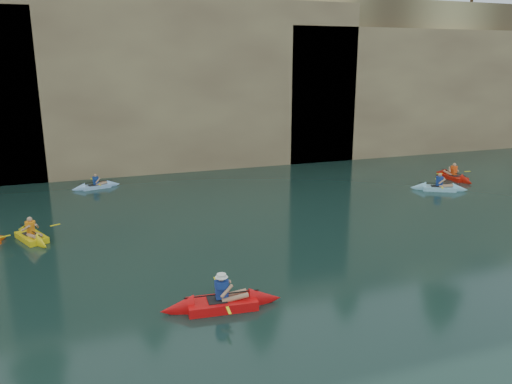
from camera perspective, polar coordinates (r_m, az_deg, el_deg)
name	(u,v)px	position (r m, az deg, el deg)	size (l,w,h in m)	color
ground	(304,343)	(13.67, 5.54, -16.75)	(160.00, 160.00, 0.00)	black
cliff	(142,76)	(40.82, -12.95, 12.80)	(70.00, 16.00, 12.00)	tan
cliff_slab_center	(187,83)	(33.87, -7.86, 12.19)	(24.00, 2.40, 11.40)	tan
cliff_slab_east	(436,90)	(42.84, 19.85, 10.93)	(26.00, 2.40, 9.84)	tan
sea_cave_center	(98,152)	(32.92, -17.65, 4.38)	(3.50, 1.00, 3.20)	black
sea_cave_east	(301,131)	(36.12, 5.15, 6.92)	(5.00, 1.00, 4.50)	black
main_kayaker	(222,303)	(15.19, -3.92, -12.51)	(3.71, 2.46, 1.36)	red
kayaker_ltblue_near	(439,188)	(30.17, 20.16, 0.45)	(3.10, 2.24, 1.24)	#8FD2EF
kayaker_red_far	(453,177)	(33.42, 21.61, 1.65)	(2.47, 3.45, 1.26)	red
kayaker_yellow	(32,236)	(22.52, -24.26, -4.66)	(2.25, 3.06, 1.24)	yellow
kayaker_ltblue_mid	(96,186)	(30.27, -17.81, 0.66)	(2.85, 2.08, 1.05)	#97C8FD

